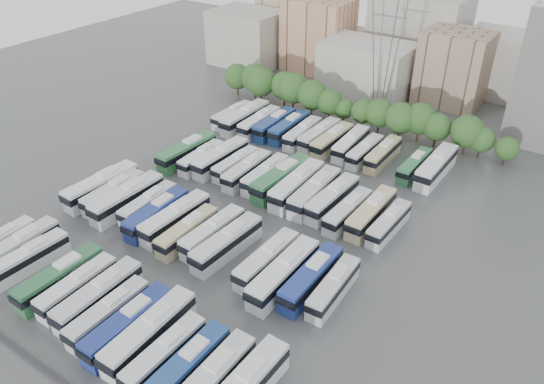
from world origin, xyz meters
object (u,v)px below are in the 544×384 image
Objects in this scene: electricity_pylon at (388,29)px; bus_r2_s13 at (389,223)px; bus_r3_s13 at (436,166)px; bus_r0_s1 at (19,247)px; bus_r2_s11 at (348,211)px; bus_r0_s4 at (60,277)px; bus_r3_s7 at (332,140)px; bus_r0_s6 at (99,296)px; bus_r3_s6 at (319,135)px; bus_r1_s8 at (227,243)px; bus_r0_s8 at (128,325)px; bus_r1_s3 at (148,204)px; bus_r1_s0 at (101,186)px; bus_r1_s13 at (334,287)px; bus_r1_s12 at (311,278)px; bus_r2_s10 at (332,198)px; bus_r1_s10 at (267,260)px; bus_r2_s3 at (221,158)px; bus_r2_s8 at (297,185)px; bus_r0_s2 at (29,258)px; bus_r3_s10 at (383,154)px; bus_r2_s5 at (247,170)px; bus_r2_s9 at (315,192)px; bus_r2_s6 at (266,174)px; bus_r3_s0 at (233,115)px; bus_r1_s4 at (157,214)px; bus_r0_s9 at (150,332)px; bus_r3_s3 at (274,124)px; bus_r2_s7 at (281,178)px; bus_r2_s2 at (201,158)px; bus_r0_s5 at (77,287)px; bus_r2_s12 at (371,213)px; bus_r3_s9 at (365,151)px; bus_r1_s11 at (284,273)px; bus_r1_s1 at (114,193)px; bus_r3_s8 at (351,144)px; bus_r2_s1 at (187,151)px; bus_r3_s1 at (245,117)px; bus_r2_s4 at (236,164)px; bus_r3_s5 at (302,133)px; bus_r1_s7 at (213,232)px; bus_r0_s11 at (186,368)px; bus_r1_s5 at (175,218)px; bus_r0_s12 at (211,381)px; bus_r0_s10 at (165,354)px; bus_r3_s12 at (414,165)px; bus_r0_s7 at (109,313)px.

bus_r2_s13 is (19.46, -38.53, -16.99)m from electricity_pylon.
bus_r0_s1 is at bearing -125.46° from bus_r3_s13.
bus_r2_s11 is at bearing -106.71° from bus_r3_s13.
bus_r0_s4 reaches higher than bus_r3_s7.
bus_r3_s6 is (-0.25, 54.01, -0.05)m from bus_r0_s6.
bus_r1_s8 is at bearing 68.03° from bus_r0_s6.
bus_r1_s3 is (-16.59, 19.38, -0.20)m from bus_r0_s8.
bus_r1_s0 is 42.73m from bus_r1_s13.
bus_r0_s6 is (16.70, -0.21, 0.07)m from bus_r0_s1.
bus_r1_s12 is 0.98× the size of bus_r2_s10.
bus_r1_s3 is 30.83m from bus_r2_s11.
bus_r1_s12 is at bearing 34.97° from bus_r0_s4.
bus_r2_s3 reaches higher than bus_r1_s10.
bus_r2_s8 is at bearing -178.46° from bus_r2_s10.
bus_r0_s2 is 60.70m from bus_r3_s10.
bus_r3_s10 is (16.74, 18.89, -0.04)m from bus_r2_s5.
bus_r2_s13 is (16.48, 17.49, -0.27)m from bus_r1_s8.
bus_r2_s9 is 1.15× the size of bus_r3_s10.
bus_r2_s6 is 25.87m from bus_r3_s0.
bus_r0_s8 is 22.50m from bus_r1_s4.
bus_r0_s9 is 1.05× the size of bus_r3_s3.
bus_r2_s6 is 3.22m from bus_r2_s7.
bus_r1_s13 is at bearing -37.70° from bus_r3_s0.
bus_r2_s2 is 19.63m from bus_r2_s8.
bus_r2_s9 is at bearing -124.03° from bus_r3_s13.
bus_r0_s5 is at bearing -112.68° from bus_r2_s10.
bus_r2_s12 is at bearing 41.80° from bus_r0_s1.
bus_r0_s6 is at bearing 5.35° from bus_r0_s4.
bus_r0_s2 reaches higher than bus_r3_s9.
bus_r3_s0 reaches higher than bus_r2_s2.
bus_r2_s5 is at bearing -108.61° from bus_r3_s7.
bus_r1_s11 is 19.38m from bus_r2_s12.
bus_r3_s8 is (23.25, 37.07, 0.01)m from bus_r1_s1.
bus_r2_s1 is 17.88m from bus_r3_s1.
bus_r0_s8 is 59.84m from bus_r3_s0.
bus_r2_s4 is 0.92× the size of bus_r3_s5.
bus_r2_s8 reaches higher than bus_r0_s5.
bus_r0_s4 is at bearing -116.54° from bus_r1_s7.
bus_r1_s11 is 21.93m from bus_r2_s8.
bus_r2_s9 is at bearing 73.28° from bus_r0_s6.
bus_r1_s13 is at bearing 71.19° from bus_r0_s11.
bus_r0_s9 is 37.87m from bus_r2_s6.
bus_r0_s6 is 17.91m from bus_r1_s5.
bus_r0_s12 is 0.93× the size of bus_r1_s11.
bus_r3_s3 is at bearing 91.56° from bus_r2_s3.
bus_r0_s10 is 44.76m from bus_r2_s2.
bus_r1_s8 is 38.60m from bus_r3_s12.
bus_r3_s12 is at bearing 30.70° from bus_r2_s1.
bus_r3_s3 is (-13.38, 54.42, 0.15)m from bus_r0_s7.
bus_r1_s5 is 21.11m from bus_r2_s1.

